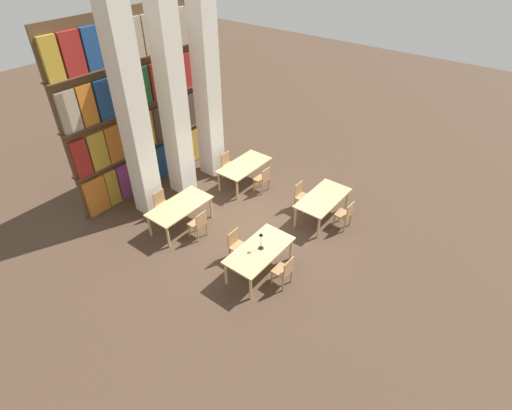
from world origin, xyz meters
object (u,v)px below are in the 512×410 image
at_px(chair_0, 284,271).
at_px(chair_6, 263,179).
at_px(reading_table_1, 323,200).
at_px(chair_2, 345,214).
at_px(chair_4, 199,223).
at_px(chair_5, 162,204).
at_px(chair_7, 228,164).
at_px(pillar_center, 173,103).
at_px(chair_3, 301,195).
at_px(chair_1, 237,245).
at_px(desk_lamp_0, 261,238).
at_px(pillar_right, 207,89).
at_px(reading_table_2, 180,208).
at_px(pillar_left, 133,120).
at_px(reading_table_0, 260,252).
at_px(reading_table_3, 244,167).

xyz_separation_m(chair_0, chair_6, (2.97, 2.90, 0.00)).
xyz_separation_m(reading_table_1, chair_2, (0.02, -0.75, -0.19)).
height_order(chair_4, chair_5, same).
bearing_deg(reading_table_1, chair_7, 89.11).
xyz_separation_m(pillar_center, chair_3, (1.45, -3.72, -2.52)).
relative_size(chair_3, chair_5, 1.00).
bearing_deg(chair_3, reading_table_1, 88.49).
bearing_deg(chair_7, chair_3, 89.27).
distance_m(chair_0, chair_4, 2.93).
distance_m(chair_1, desk_lamp_0, 0.97).
height_order(pillar_right, reading_table_2, pillar_right).
relative_size(reading_table_2, chair_6, 2.10).
xyz_separation_m(reading_table_1, chair_4, (-2.90, 2.29, -0.19)).
bearing_deg(pillar_left, reading_table_1, -57.29).
xyz_separation_m(chair_0, chair_4, (0.02, 2.93, 0.00)).
xyz_separation_m(chair_3, chair_7, (0.04, 3.02, 0.00)).
relative_size(reading_table_0, reading_table_1, 1.00).
relative_size(chair_0, chair_1, 1.00).
bearing_deg(reading_table_1, chair_3, 88.49).
xyz_separation_m(chair_3, chair_5, (-2.92, 3.04, 0.00)).
relative_size(chair_3, chair_4, 1.00).
bearing_deg(reading_table_0, chair_1, 89.45).
distance_m(chair_0, reading_table_2, 3.69).
bearing_deg(reading_table_1, chair_4, 141.66).
bearing_deg(chair_1, reading_table_0, 89.45).
bearing_deg(reading_table_0, desk_lamp_0, -1.19).
distance_m(chair_3, reading_table_2, 3.69).
height_order(chair_2, chair_4, same).
bearing_deg(chair_6, chair_0, -135.74).
relative_size(chair_4, chair_6, 1.00).
bearing_deg(pillar_left, pillar_right, 0.00).
distance_m(reading_table_1, chair_4, 3.70).
bearing_deg(pillar_right, reading_table_1, -90.03).
bearing_deg(pillar_center, chair_1, -112.40).
distance_m(reading_table_2, chair_5, 0.78).
xyz_separation_m(pillar_center, chair_7, (1.49, -0.70, -2.52)).
bearing_deg(chair_0, reading_table_1, 12.29).
relative_size(desk_lamp_0, chair_5, 0.56).
bearing_deg(chair_7, desk_lamp_0, 51.29).
xyz_separation_m(pillar_center, chair_1, (-1.48, -3.60, -2.52)).
distance_m(chair_2, reading_table_3, 3.78).
xyz_separation_m(desk_lamp_0, reading_table_2, (-0.00, 2.93, -0.42)).
xyz_separation_m(pillar_right, chair_4, (-2.90, -2.18, -2.52)).
bearing_deg(chair_4, chair_3, -27.77).
bearing_deg(pillar_right, chair_5, -166.97).
bearing_deg(chair_7, pillar_right, -85.42).
bearing_deg(chair_6, chair_3, -91.46).
relative_size(pillar_center, reading_table_1, 3.22).
distance_m(pillar_left, chair_6, 4.45).
height_order(reading_table_0, reading_table_1, same).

